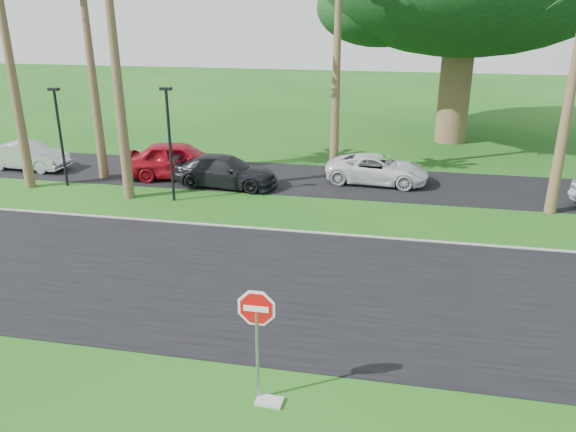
% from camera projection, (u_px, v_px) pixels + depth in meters
% --- Properties ---
extents(ground, '(120.00, 120.00, 0.00)m').
position_uv_depth(ground, '(268.00, 320.00, 14.44)').
color(ground, '#144B12').
rests_on(ground, ground).
extents(road, '(120.00, 8.00, 0.02)m').
position_uv_depth(road, '(284.00, 284.00, 16.27)').
color(road, black).
rests_on(road, ground).
extents(parking_strip, '(120.00, 5.00, 0.02)m').
position_uv_depth(parking_strip, '(330.00, 181.00, 25.91)').
color(parking_strip, black).
rests_on(parking_strip, ground).
extents(curb, '(120.00, 0.12, 0.06)m').
position_uv_depth(curb, '(307.00, 232.00, 19.98)').
color(curb, gray).
rests_on(curb, ground).
extents(stop_sign_near, '(1.05, 0.07, 2.62)m').
position_uv_depth(stop_sign_near, '(257.00, 323.00, 10.97)').
color(stop_sign_near, gray).
rests_on(stop_sign_near, ground).
extents(streetlight_left, '(0.45, 0.25, 4.34)m').
position_uv_depth(streetlight_left, '(60.00, 131.00, 24.39)').
color(streetlight_left, black).
rests_on(streetlight_left, ground).
extents(streetlight_right, '(0.45, 0.25, 4.64)m').
position_uv_depth(streetlight_right, '(169.00, 138.00, 22.41)').
color(streetlight_right, black).
rests_on(streetlight_right, ground).
extents(car_silver, '(4.12, 1.67, 1.33)m').
position_uv_depth(car_silver, '(28.00, 156.00, 27.53)').
color(car_silver, '#B4B7BC').
rests_on(car_silver, ground).
extents(car_red, '(5.32, 3.02, 1.71)m').
position_uv_depth(car_red, '(179.00, 160.00, 26.11)').
color(car_red, maroon).
rests_on(car_red, ground).
extents(car_dark, '(4.77, 2.22, 1.35)m').
position_uv_depth(car_dark, '(226.00, 172.00, 24.95)').
color(car_dark, black).
rests_on(car_dark, ground).
extents(car_minivan, '(4.72, 2.44, 1.27)m').
position_uv_depth(car_minivan, '(377.00, 170.00, 25.40)').
color(car_minivan, silver).
rests_on(car_minivan, ground).
extents(utility_slab, '(0.57, 0.38, 0.06)m').
position_uv_depth(utility_slab, '(269.00, 401.00, 11.43)').
color(utility_slab, '#A1A099').
rests_on(utility_slab, ground).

